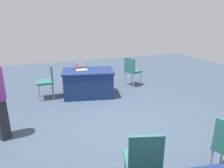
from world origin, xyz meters
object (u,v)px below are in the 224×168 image
(table_foreground, at_px, (88,83))
(chair_tucked_left, at_px, (47,79))
(chair_aisle, at_px, (132,70))
(scissors_red, at_px, (102,70))
(yarn_ball, at_px, (77,68))
(chair_back_row, at_px, (143,159))
(laptop_silver, at_px, (81,68))

(table_foreground, relative_size, chair_tucked_left, 1.66)
(chair_aisle, distance_m, scissors_red, 1.40)
(yarn_ball, bearing_deg, chair_tucked_left, -1.90)
(chair_tucked_left, height_order, yarn_ball, chair_tucked_left)
(chair_back_row, bearing_deg, yarn_ball, 106.53)
(scissors_red, bearing_deg, chair_back_row, -59.87)
(chair_aisle, xyz_separation_m, scissors_red, (1.25, 0.60, 0.22))
(chair_tucked_left, distance_m, scissors_red, 1.57)
(table_foreground, bearing_deg, chair_tucked_left, -11.35)
(scissors_red, bearing_deg, chair_tucked_left, -154.97)
(chair_tucked_left, relative_size, scissors_red, 5.39)
(chair_aisle, bearing_deg, chair_tucked_left, -111.16)
(laptop_silver, relative_size, scissors_red, 1.90)
(chair_tucked_left, height_order, chair_back_row, chair_back_row)
(chair_back_row, xyz_separation_m, scissors_red, (-0.66, -3.63, 0.22))
(table_foreground, xyz_separation_m, chair_back_row, (0.29, 3.82, 0.18))
(table_foreground, height_order, laptop_silver, laptop_silver)
(table_foreground, xyz_separation_m, laptop_silver, (0.16, -0.13, 0.43))
(chair_tucked_left, distance_m, laptop_silver, 1.01)
(table_foreground, relative_size, chair_back_row, 1.65)
(chair_tucked_left, height_order, laptop_silver, laptop_silver)
(chair_aisle, height_order, laptop_silver, laptop_silver)
(table_foreground, bearing_deg, chair_aisle, -165.81)
(laptop_silver, bearing_deg, chair_aisle, -165.97)
(table_foreground, distance_m, laptop_silver, 0.47)
(table_foreground, xyz_separation_m, chair_tucked_left, (1.13, -0.23, 0.17))
(laptop_silver, distance_m, scissors_red, 0.62)
(chair_aisle, relative_size, scissors_red, 5.39)
(chair_back_row, xyz_separation_m, yarn_ball, (-0.01, -4.02, 0.26))
(chair_tucked_left, bearing_deg, table_foreground, -100.35)
(table_foreground, height_order, chair_back_row, chair_back_row)
(chair_tucked_left, distance_m, chair_aisle, 2.75)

